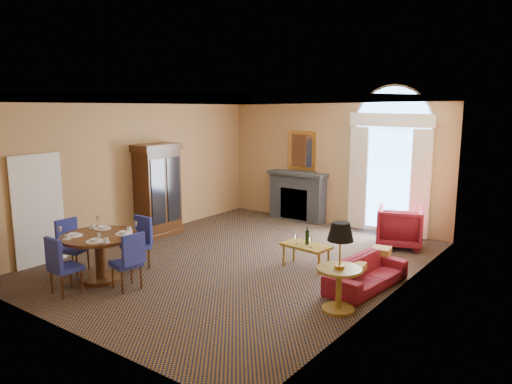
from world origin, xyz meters
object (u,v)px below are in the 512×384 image
Objects in this scene: side_table at (340,256)px; dining_table at (100,247)px; armoire at (158,192)px; armchair at (400,227)px; sofa at (367,273)px; coffee_table at (306,246)px.

dining_table is at bearing -161.13° from side_table.
armoire is 5.45m from armchair.
sofa is (3.85, 2.45, -0.36)m from dining_table.
armchair is 0.71× the size of side_table.
side_table is at bearing -38.29° from coffee_table.
coffee_table is 1.98m from side_table.
armoire is 1.24× the size of sofa.
armchair is (-0.42, 2.63, 0.18)m from sofa.
sofa is 1.80× the size of armchair.
dining_table reaches higher than coffee_table.
sofa is 2.67m from armchair.
sofa is at bearing -4.06° from coffee_table.
armoire is at bearing -173.30° from coffee_table.
side_table is (5.32, -1.33, -0.18)m from armoire.
dining_table is at bearing -126.87° from coffee_table.
armchair is 2.56m from coffee_table.
sofa is 1.29× the size of side_table.
side_table reaches higher than dining_table.
dining_table is 4.13m from side_table.
sofa is at bearing 80.63° from armchair.
armoire is 1.62× the size of dining_table.
armoire is 2.24× the size of armchair.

